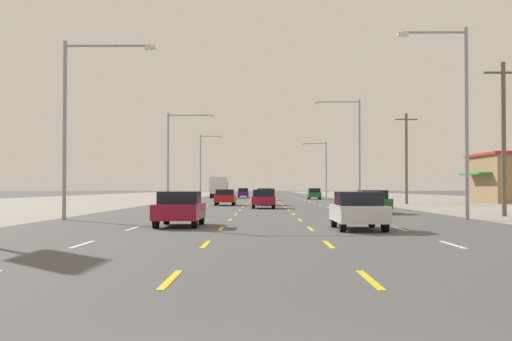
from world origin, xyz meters
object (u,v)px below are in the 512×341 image
at_px(sedan_inner_right_nearest, 358,210).
at_px(sedan_inner_left_near, 180,208).
at_px(streetlight_right_row_1, 355,143).
at_px(sedan_far_right_mid, 372,201).
at_px(hatchback_center_turn_farthest, 265,194).
at_px(streetlight_left_row_0, 75,114).
at_px(box_truck_far_left_distant_b, 219,186).
at_px(streetlight_right_row_2, 324,165).
at_px(streetlight_right_row_0, 460,109).
at_px(hatchback_far_right_distant_a, 314,194).
at_px(streetlight_left_row_2, 202,162).
at_px(hatchback_center_turn_farther, 266,197).
at_px(hatchback_inner_left_distant_c, 243,193).
at_px(sedan_center_turn_midfar, 263,199).
at_px(streetlight_left_row_1, 174,150).
at_px(sedan_inner_left_far, 225,197).

distance_m(sedan_inner_right_nearest, sedan_inner_left_near, 7.47).
bearing_deg(streetlight_right_row_1, sedan_far_right_mid, -95.52).
relative_size(sedan_inner_left_near, streetlight_right_row_1, 0.41).
height_order(hatchback_center_turn_farthest, streetlight_left_row_0, streetlight_left_row_0).
relative_size(hatchback_center_turn_farthest, streetlight_right_row_1, 0.36).
bearing_deg(box_truck_far_left_distant_b, streetlight_right_row_2, 18.95).
bearing_deg(streetlight_right_row_0, streetlight_right_row_1, 90.24).
xyz_separation_m(hatchback_far_right_distant_a, streetlight_left_row_2, (-16.84, 15.85, 5.02)).
bearing_deg(sedan_inner_right_nearest, streetlight_right_row_2, 85.85).
xyz_separation_m(hatchback_center_turn_farther, streetlight_right_row_0, (9.64, -28.81, 4.78)).
xyz_separation_m(sedan_far_right_mid, hatchback_far_right_distant_a, (0.21, 52.20, 0.03)).
relative_size(hatchback_center_turn_farthest, hatchback_inner_left_distant_c, 1.00).
relative_size(sedan_inner_right_nearest, streetlight_right_row_2, 0.50).
xyz_separation_m(sedan_inner_left_near, sedan_center_turn_midfar, (3.54, 25.43, 0.00)).
height_order(sedan_far_right_mid, hatchback_center_turn_farthest, hatchback_center_turn_farthest).
distance_m(sedan_inner_right_nearest, streetlight_right_row_1, 47.34).
relative_size(sedan_inner_right_nearest, streetlight_left_row_1, 0.47).
distance_m(hatchback_far_right_distant_a, box_truck_far_left_distant_b, 17.20).
distance_m(sedan_far_right_mid, hatchback_inner_left_distant_c, 70.82).
height_order(sedan_inner_left_near, sedan_far_right_mid, same).
xyz_separation_m(streetlight_left_row_0, streetlight_right_row_2, (19.34, 76.94, -0.11)).
bearing_deg(sedan_inner_left_near, streetlight_right_row_1, 73.39).
relative_size(sedan_far_right_mid, hatchback_center_turn_farthest, 1.15).
height_order(hatchback_far_right_distant_a, streetlight_right_row_1, streetlight_right_row_1).
distance_m(sedan_inner_left_near, streetlight_left_row_1, 45.08).
bearing_deg(streetlight_left_row_0, hatchback_center_turn_farthest, 79.45).
height_order(hatchback_far_right_distant_a, streetlight_left_row_2, streetlight_left_row_2).
distance_m(box_truck_far_left_distant_b, streetlight_right_row_1, 36.98).
bearing_deg(sedan_inner_left_far, hatchback_center_turn_farthest, 81.34).
distance_m(streetlight_right_row_1, streetlight_left_row_2, 43.13).
relative_size(sedan_inner_right_nearest, hatchback_center_turn_farthest, 1.15).
bearing_deg(streetlight_right_row_0, streetlight_right_row_2, 90.07).
relative_size(sedan_inner_left_far, hatchback_far_right_distant_a, 1.15).
relative_size(hatchback_inner_left_distant_c, streetlight_left_row_0, 0.43).
distance_m(sedan_inner_right_nearest, streetlight_right_row_0, 11.34).
bearing_deg(box_truck_far_left_distant_b, hatchback_center_turn_farther, -80.64).
height_order(sedan_inner_left_near, sedan_inner_left_far, same).
relative_size(streetlight_left_row_0, streetlight_left_row_1, 0.95).
relative_size(hatchback_center_turn_farther, streetlight_left_row_1, 0.41).
distance_m(box_truck_far_left_distant_b, streetlight_left_row_2, 7.55).
relative_size(hatchback_center_turn_farther, streetlight_right_row_0, 0.40).
relative_size(streetlight_right_row_0, streetlight_left_row_2, 0.95).
bearing_deg(hatchback_center_turn_farther, streetlight_left_row_2, 101.75).
relative_size(box_truck_far_left_distant_b, streetlight_right_row_0, 0.74).
xyz_separation_m(hatchback_center_turn_farthest, streetlight_left_row_2, (-9.99, 24.45, 5.02)).
relative_size(sedan_center_turn_midfar, streetlight_left_row_0, 0.50).
xyz_separation_m(streetlight_right_row_1, streetlight_left_row_2, (-19.49, 38.47, -0.56)).
bearing_deg(hatchback_center_turn_farther, sedan_inner_left_near, -96.19).
bearing_deg(streetlight_right_row_1, hatchback_inner_left_distant_c, 107.72).
height_order(sedan_inner_left_far, hatchback_far_right_distant_a, hatchback_far_right_distant_a).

